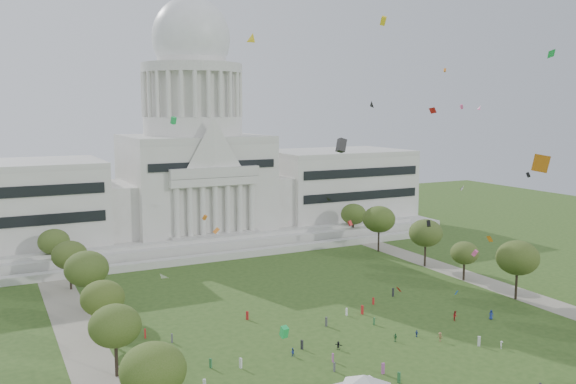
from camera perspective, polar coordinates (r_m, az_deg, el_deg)
name	(u,v)px	position (r m, az deg, el deg)	size (l,w,h in m)	color
ground	(407,364)	(109.39, 11.09, -15.50)	(400.00, 400.00, 0.00)	#2E4C1A
capitol	(195,172)	(203.36, -8.74, 1.87)	(160.00, 64.50, 91.30)	beige
path_left	(86,352)	(117.91, -18.39, -14.00)	(8.00, 160.00, 0.04)	gray
path_right	(487,283)	(160.92, 18.14, -8.09)	(8.00, 160.00, 0.04)	gray
row_tree_l_1	(153,370)	(85.17, -12.51, -15.96)	(8.86, 8.86, 12.59)	black
row_tree_l_2	(115,326)	(103.62, -15.88, -11.96)	(8.42, 8.42, 11.97)	black
row_tree_r_2	(518,258)	(147.48, 20.69, -5.78)	(9.55, 9.55, 13.58)	black
row_tree_l_3	(103,298)	(119.42, -16.96, -9.49)	(8.12, 8.12, 11.55)	black
row_tree_r_3	(465,253)	(159.85, 16.19, -5.50)	(7.01, 7.01, 9.98)	black
row_tree_l_4	(87,269)	(136.73, -18.33, -6.83)	(9.29, 9.29, 13.21)	black
row_tree_r_4	(426,233)	(171.01, 12.76, -3.76)	(9.19, 9.19, 13.06)	black
row_tree_l_5	(70,255)	(154.75, -19.77, -5.58)	(8.33, 8.33, 11.85)	black
row_tree_r_5	(379,219)	(185.82, 8.51, -2.54)	(9.82, 9.82, 13.96)	black
row_tree_l_6	(54,242)	(172.23, -21.06, -4.36)	(8.19, 8.19, 11.64)	black
row_tree_r_6	(353,214)	(202.05, 6.14, -2.07)	(8.42, 8.42, 11.97)	black
event_tent	(364,382)	(92.01, 7.14, -17.22)	(9.84, 9.84, 5.39)	#4C4C4C
person_0	(491,315)	(134.41, 18.47, -10.83)	(0.96, 0.62, 1.96)	navy
person_2	(455,316)	(131.59, 15.37, -11.10)	(0.98, 0.60, 2.01)	#B21E1E
person_3	(440,337)	(119.92, 14.04, -13.01)	(1.13, 0.58, 1.75)	olive
person_4	(395,337)	(118.22, 10.01, -13.24)	(0.93, 0.51, 1.59)	#33723F
person_5	(338,345)	(113.23, 4.73, -14.12)	(1.45, 0.57, 1.56)	#26262B
person_8	(292,352)	(110.20, 0.42, -14.74)	(0.73, 0.45, 1.50)	navy
person_9	(501,345)	(119.71, 19.34, -13.34)	(0.93, 0.48, 1.44)	silver
person_10	(417,334)	(121.10, 11.95, -12.83)	(0.79, 0.43, 1.35)	navy
distant_crowd	(304,342)	(114.04, 1.48, -13.88)	(63.07, 40.11, 1.95)	olive
kite_swarm	(392,193)	(105.23, 9.71, -0.08)	(86.92, 104.98, 66.52)	orange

